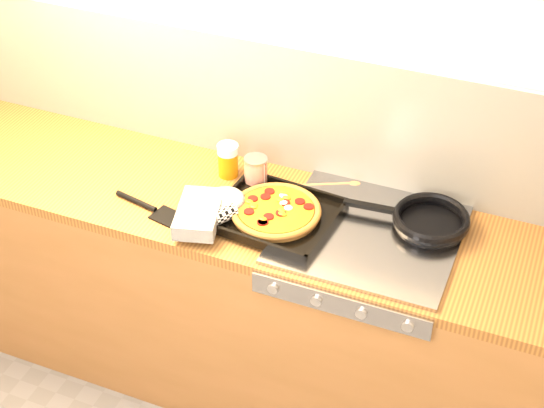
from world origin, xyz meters
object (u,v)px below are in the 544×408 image
at_px(juice_glass, 228,160).
at_px(frying_pan, 429,220).
at_px(tomato_can, 256,172).
at_px(pizza_on_tray, 255,211).

bearing_deg(juice_glass, frying_pan, -2.48).
bearing_deg(frying_pan, tomato_can, 179.38).
xyz_separation_m(frying_pan, tomato_can, (-0.65, 0.01, 0.02)).
bearing_deg(frying_pan, juice_glass, 177.52).
xyz_separation_m(frying_pan, juice_glass, (-0.77, 0.03, 0.03)).
relative_size(tomato_can, juice_glass, 0.93).
bearing_deg(tomato_can, frying_pan, -0.62).
xyz_separation_m(pizza_on_tray, frying_pan, (0.57, 0.19, -0.00)).
distance_m(pizza_on_tray, tomato_can, 0.21).
xyz_separation_m(pizza_on_tray, juice_glass, (-0.20, 0.22, 0.02)).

